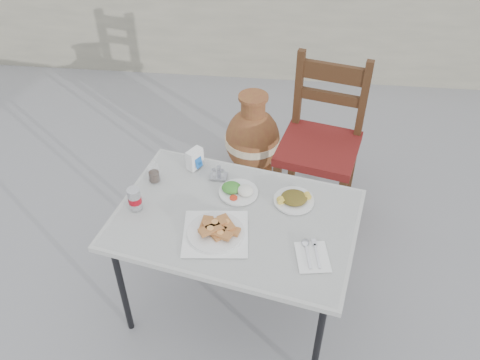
# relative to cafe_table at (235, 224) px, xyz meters

# --- Properties ---
(ground) EXTENTS (80.00, 80.00, 0.00)m
(ground) POSITION_rel_cafe_table_xyz_m (-0.04, 0.12, -0.63)
(ground) COLOR slate
(ground) RESTS_ON ground
(cafe_table) EXTENTS (1.24, 0.96, 0.67)m
(cafe_table) POSITION_rel_cafe_table_xyz_m (0.00, 0.00, 0.00)
(cafe_table) COLOR black
(cafe_table) RESTS_ON ground
(pide_plate) EXTENTS (0.32, 0.32, 0.06)m
(pide_plate) POSITION_rel_cafe_table_xyz_m (-0.08, -0.12, 0.07)
(pide_plate) COLOR white
(pide_plate) RESTS_ON cafe_table
(salad_rice_plate) EXTENTS (0.19, 0.19, 0.05)m
(salad_rice_plate) POSITION_rel_cafe_table_xyz_m (-0.01, 0.16, 0.06)
(salad_rice_plate) COLOR silver
(salad_rice_plate) RESTS_ON cafe_table
(salad_chopped_plate) EXTENTS (0.19, 0.19, 0.04)m
(salad_chopped_plate) POSITION_rel_cafe_table_xyz_m (0.27, 0.13, 0.06)
(salad_chopped_plate) COLOR silver
(salad_chopped_plate) RESTS_ON cafe_table
(soda_can) EXTENTS (0.06, 0.06, 0.11)m
(soda_can) POSITION_rel_cafe_table_xyz_m (-0.47, 0.01, 0.10)
(soda_can) COLOR silver
(soda_can) RESTS_ON cafe_table
(cola_glass) EXTENTS (0.06, 0.06, 0.08)m
(cola_glass) POSITION_rel_cafe_table_xyz_m (-0.43, 0.21, 0.08)
(cola_glass) COLOR white
(cola_glass) RESTS_ON cafe_table
(napkin_holder) EXTENTS (0.09, 0.10, 0.11)m
(napkin_holder) POSITION_rel_cafe_table_xyz_m (-0.25, 0.34, 0.10)
(napkin_holder) COLOR white
(napkin_holder) RESTS_ON cafe_table
(condiment_caddy) EXTENTS (0.09, 0.07, 0.06)m
(condiment_caddy) POSITION_rel_cafe_table_xyz_m (-0.12, 0.27, 0.07)
(condiment_caddy) COLOR #B7B6BE
(condiment_caddy) RESTS_ON cafe_table
(cutlery_napkin) EXTENTS (0.16, 0.20, 0.01)m
(cutlery_napkin) POSITION_rel_cafe_table_xyz_m (0.35, -0.20, 0.05)
(cutlery_napkin) COLOR white
(cutlery_napkin) RESTS_ON cafe_table
(chair) EXTENTS (0.55, 0.55, 1.02)m
(chair) POSITION_rel_cafe_table_xyz_m (0.42, 0.83, -0.10)
(chair) COLOR #34200E
(chair) RESTS_ON ground
(terracotta_urn) EXTENTS (0.37, 0.37, 0.65)m
(terracotta_urn) POSITION_rel_cafe_table_xyz_m (-0.01, 1.11, -0.32)
(terracotta_urn) COLOR brown
(terracotta_urn) RESTS_ON ground
(back_wall) EXTENTS (6.00, 0.25, 1.20)m
(back_wall) POSITION_rel_cafe_table_xyz_m (-0.04, 2.62, -0.03)
(back_wall) COLOR #A29B87
(back_wall) RESTS_ON ground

